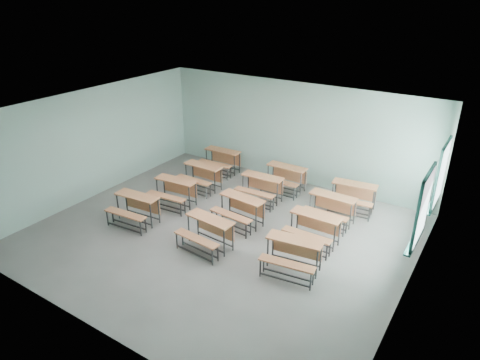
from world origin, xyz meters
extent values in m
cube|color=gray|center=(0.00, 0.00, -0.01)|extent=(9.00, 8.00, 0.02)
cube|color=silver|center=(0.00, 0.00, 3.21)|extent=(9.00, 8.00, 0.02)
cube|color=#93B8AD|center=(0.00, 4.01, 1.60)|extent=(9.00, 0.02, 3.20)
cube|color=#93B8AD|center=(0.00, -4.01, 1.60)|extent=(9.00, 0.02, 3.20)
cube|color=#93B8AD|center=(-4.51, 0.00, 1.60)|extent=(0.02, 8.00, 3.20)
cube|color=#93B8AD|center=(4.51, 0.00, 1.60)|extent=(0.02, 8.00, 3.20)
cube|color=#1C4F49|center=(4.47, 2.80, 0.93)|extent=(0.06, 1.20, 0.06)
cube|color=#1C4F49|center=(4.47, 2.80, 2.47)|extent=(0.06, 1.20, 0.06)
cube|color=#1C4F49|center=(4.47, 2.23, 1.70)|extent=(0.06, 0.06, 1.60)
cube|color=#1C4F49|center=(4.47, 3.37, 1.70)|extent=(0.06, 0.06, 1.60)
cube|color=#1C4F49|center=(4.47, 2.80, 1.70)|extent=(0.04, 0.04, 1.48)
cube|color=#1C4F49|center=(4.47, 2.80, 1.70)|extent=(0.04, 1.08, 0.04)
cube|color=#1C4F49|center=(4.43, 2.80, 0.87)|extent=(0.14, 1.28, 0.04)
cube|color=white|center=(4.50, 2.80, 1.70)|extent=(0.01, 1.08, 1.48)
cube|color=#1C4F49|center=(4.47, 0.80, 0.93)|extent=(0.06, 1.20, 0.06)
cube|color=#1C4F49|center=(4.47, 0.80, 2.47)|extent=(0.06, 1.20, 0.06)
cube|color=#1C4F49|center=(4.47, 0.23, 1.70)|extent=(0.06, 0.06, 1.60)
cube|color=#1C4F49|center=(4.47, 1.37, 1.70)|extent=(0.06, 0.06, 1.60)
cube|color=#1C4F49|center=(4.47, 0.80, 1.70)|extent=(0.04, 0.04, 1.48)
cube|color=#1C4F49|center=(4.47, 0.80, 1.70)|extent=(0.04, 1.08, 0.04)
cube|color=#1C4F49|center=(4.43, 0.80, 0.87)|extent=(0.14, 1.28, 0.04)
cube|color=white|center=(4.50, 0.80, 1.70)|extent=(0.01, 1.08, 1.48)
cube|color=#B26840|center=(-2.25, -0.66, 0.75)|extent=(1.26, 0.50, 0.04)
cube|color=#B26840|center=(-2.27, -0.47, 0.43)|extent=(1.16, 0.11, 0.42)
cylinder|color=#323436|center=(-2.80, -0.86, 0.36)|extent=(0.04, 0.04, 0.73)
cylinder|color=#323436|center=(-1.68, -0.78, 0.36)|extent=(0.04, 0.04, 0.73)
cylinder|color=#323436|center=(-2.82, -0.54, 0.36)|extent=(0.04, 0.04, 0.73)
cylinder|color=#323436|center=(-1.70, -0.45, 0.36)|extent=(0.04, 0.04, 0.73)
cube|color=#323436|center=(-2.24, -0.82, 0.10)|extent=(1.12, 0.12, 0.03)
cube|color=#323436|center=(-2.26, -0.49, 0.10)|extent=(1.12, 0.12, 0.03)
cube|color=#B26840|center=(-2.21, -1.15, 0.44)|extent=(1.24, 0.35, 0.04)
cylinder|color=#323436|center=(-2.77, -1.29, 0.21)|extent=(0.04, 0.04, 0.42)
cylinder|color=#323436|center=(-1.64, -1.20, 0.21)|extent=(0.04, 0.04, 0.42)
cylinder|color=#323436|center=(-2.78, -1.09, 0.21)|extent=(0.04, 0.04, 0.42)
cylinder|color=#323436|center=(-1.66, -1.00, 0.21)|extent=(0.04, 0.04, 0.42)
cube|color=#323436|center=(-2.21, -1.24, 0.08)|extent=(1.12, 0.12, 0.03)
cube|color=#323436|center=(-2.22, -1.05, 0.08)|extent=(1.12, 0.12, 0.03)
cube|color=#B26840|center=(0.10, -0.59, 0.75)|extent=(1.26, 0.51, 0.04)
cube|color=#B26840|center=(0.11, -0.41, 0.43)|extent=(1.16, 0.11, 0.42)
cylinder|color=#323436|center=(-0.48, -0.71, 0.36)|extent=(0.04, 0.04, 0.73)
cylinder|color=#323436|center=(0.64, -0.80, 0.36)|extent=(0.04, 0.04, 0.73)
cylinder|color=#323436|center=(-0.45, -0.39, 0.36)|extent=(0.04, 0.04, 0.73)
cylinder|color=#323436|center=(0.67, -0.48, 0.36)|extent=(0.04, 0.04, 0.73)
cube|color=#323436|center=(0.08, -0.76, 0.10)|extent=(1.12, 0.12, 0.03)
cube|color=#323436|center=(0.11, -0.43, 0.10)|extent=(1.12, 0.12, 0.03)
cube|color=#B26840|center=(0.06, -1.08, 0.44)|extent=(1.24, 0.35, 0.04)
cylinder|color=#323436|center=(-0.51, -1.13, 0.21)|extent=(0.04, 0.04, 0.42)
cylinder|color=#323436|center=(0.61, -1.23, 0.21)|extent=(0.04, 0.04, 0.42)
cylinder|color=#323436|center=(-0.49, -0.94, 0.21)|extent=(0.04, 0.04, 0.42)
cylinder|color=#323436|center=(0.63, -1.03, 0.21)|extent=(0.04, 0.04, 0.42)
cube|color=#323436|center=(0.05, -1.18, 0.08)|extent=(1.12, 0.12, 0.03)
cube|color=#323436|center=(0.07, -0.99, 0.08)|extent=(1.12, 0.12, 0.03)
cube|color=#B26840|center=(2.21, -0.33, 0.75)|extent=(1.27, 0.57, 0.04)
cube|color=#B26840|center=(2.18, -0.15, 0.43)|extent=(1.16, 0.18, 0.42)
cylinder|color=#323436|center=(1.67, -0.57, 0.36)|extent=(0.04, 0.04, 0.73)
cylinder|color=#323436|center=(2.79, -0.42, 0.36)|extent=(0.04, 0.04, 0.73)
cylinder|color=#323436|center=(1.63, -0.25, 0.36)|extent=(0.04, 0.04, 0.73)
cylinder|color=#323436|center=(2.74, -0.10, 0.36)|extent=(0.04, 0.04, 0.73)
cube|color=#323436|center=(2.23, -0.50, 0.10)|extent=(1.12, 0.18, 0.03)
cube|color=#323436|center=(2.19, -0.17, 0.10)|extent=(1.12, 0.18, 0.03)
cube|color=#B26840|center=(2.27, -0.82, 0.44)|extent=(1.25, 0.42, 0.04)
cylinder|color=#323436|center=(1.73, -0.99, 0.21)|extent=(0.04, 0.04, 0.42)
cylinder|color=#323436|center=(2.84, -0.84, 0.21)|extent=(0.04, 0.04, 0.42)
cylinder|color=#323436|center=(1.70, -0.80, 0.21)|extent=(0.04, 0.04, 0.42)
cylinder|color=#323436|center=(2.82, -0.65, 0.21)|extent=(0.04, 0.04, 0.42)
cube|color=#323436|center=(2.29, -0.92, 0.08)|extent=(1.12, 0.18, 0.03)
cube|color=#323436|center=(2.26, -0.72, 0.08)|extent=(1.12, 0.18, 0.03)
cube|color=#B26840|center=(-2.05, 0.67, 0.75)|extent=(1.26, 0.51, 0.04)
cube|color=#B26840|center=(-2.07, 0.86, 0.43)|extent=(1.16, 0.12, 0.42)
cylinder|color=#323436|center=(-2.60, 0.46, 0.36)|extent=(0.04, 0.04, 0.73)
cylinder|color=#323436|center=(-1.48, 0.55, 0.36)|extent=(0.04, 0.04, 0.73)
cylinder|color=#323436|center=(-2.63, 0.79, 0.36)|extent=(0.04, 0.04, 0.73)
cylinder|color=#323436|center=(-1.51, 0.88, 0.36)|extent=(0.04, 0.04, 0.73)
cube|color=#323436|center=(-2.04, 0.51, 0.10)|extent=(1.12, 0.12, 0.03)
cube|color=#323436|center=(-2.07, 0.83, 0.10)|extent=(1.12, 0.12, 0.03)
cube|color=#B26840|center=(-2.01, 0.18, 0.44)|extent=(1.24, 0.36, 0.04)
cylinder|color=#323436|center=(-2.57, 0.04, 0.21)|extent=(0.04, 0.04, 0.42)
cylinder|color=#323436|center=(-1.45, 0.13, 0.21)|extent=(0.04, 0.04, 0.42)
cylinder|color=#323436|center=(-2.58, 0.23, 0.21)|extent=(0.04, 0.04, 0.42)
cylinder|color=#323436|center=(-1.46, 0.32, 0.21)|extent=(0.04, 0.04, 0.42)
cube|color=#323436|center=(-2.01, 0.08, 0.08)|extent=(1.12, 0.12, 0.03)
cube|color=#323436|center=(-2.02, 0.28, 0.08)|extent=(1.12, 0.12, 0.03)
cube|color=#B26840|center=(0.15, 0.77, 0.75)|extent=(1.26, 0.51, 0.04)
cube|color=#B26840|center=(0.16, 0.96, 0.43)|extent=(1.16, 0.12, 0.42)
cylinder|color=#323436|center=(-0.43, 0.65, 0.36)|extent=(0.04, 0.04, 0.73)
cylinder|color=#323436|center=(0.69, 0.56, 0.36)|extent=(0.04, 0.04, 0.73)
cylinder|color=#323436|center=(-0.40, 0.98, 0.36)|extent=(0.04, 0.04, 0.73)
cylinder|color=#323436|center=(0.72, 0.88, 0.36)|extent=(0.04, 0.04, 0.73)
cube|color=#323436|center=(0.13, 0.60, 0.10)|extent=(1.12, 0.12, 0.03)
cube|color=#323436|center=(0.16, 0.93, 0.10)|extent=(1.12, 0.12, 0.03)
cube|color=#B26840|center=(0.11, 0.28, 0.44)|extent=(1.24, 0.36, 0.04)
cylinder|color=#323436|center=(-0.46, 0.23, 0.21)|extent=(0.04, 0.04, 0.42)
cylinder|color=#323436|center=(0.66, 0.14, 0.21)|extent=(0.04, 0.04, 0.42)
cylinder|color=#323436|center=(-0.45, 0.42, 0.21)|extent=(0.04, 0.04, 0.42)
cylinder|color=#323436|center=(0.67, 0.33, 0.21)|extent=(0.04, 0.04, 0.42)
cube|color=#323436|center=(0.10, 0.18, 0.08)|extent=(1.12, 0.12, 0.03)
cube|color=#323436|center=(0.11, 0.38, 0.08)|extent=(1.12, 0.12, 0.03)
cube|color=#B26840|center=(2.15, 0.93, 0.75)|extent=(1.23, 0.42, 0.04)
cube|color=#B26840|center=(2.16, 1.12, 0.43)|extent=(1.17, 0.03, 0.42)
cylinder|color=#323436|center=(1.59, 0.78, 0.36)|extent=(0.04, 0.04, 0.73)
cylinder|color=#323436|center=(2.71, 0.77, 0.36)|extent=(0.04, 0.04, 0.73)
cylinder|color=#323436|center=(1.59, 1.10, 0.36)|extent=(0.04, 0.04, 0.73)
cylinder|color=#323436|center=(2.72, 1.09, 0.36)|extent=(0.04, 0.04, 0.73)
cube|color=#323436|center=(2.15, 0.77, 0.10)|extent=(1.13, 0.04, 0.03)
cube|color=#323436|center=(2.16, 1.10, 0.10)|extent=(1.13, 0.04, 0.03)
cube|color=#B26840|center=(2.15, 0.44, 0.44)|extent=(1.23, 0.27, 0.04)
cylinder|color=#323436|center=(1.59, 0.35, 0.21)|extent=(0.04, 0.04, 0.42)
cylinder|color=#323436|center=(2.71, 0.34, 0.21)|extent=(0.04, 0.04, 0.42)
cylinder|color=#323436|center=(1.59, 0.55, 0.21)|extent=(0.04, 0.04, 0.42)
cylinder|color=#323436|center=(2.71, 0.54, 0.21)|extent=(0.04, 0.04, 0.42)
cube|color=#323436|center=(2.15, 0.35, 0.08)|extent=(1.13, 0.04, 0.03)
cube|color=#323436|center=(2.15, 0.54, 0.08)|extent=(1.13, 0.04, 0.03)
cube|color=#B26840|center=(-2.05, 1.96, 0.75)|extent=(1.24, 0.43, 0.04)
cube|color=#B26840|center=(-2.05, 2.15, 0.43)|extent=(1.17, 0.04, 0.42)
cylinder|color=#323436|center=(-2.62, 1.80, 0.36)|extent=(0.04, 0.04, 0.73)
cylinder|color=#323436|center=(-1.49, 1.78, 0.36)|extent=(0.04, 0.04, 0.73)
cylinder|color=#323436|center=(-2.61, 2.13, 0.36)|extent=(0.04, 0.04, 0.73)
cylinder|color=#323436|center=(-1.49, 2.11, 0.36)|extent=(0.04, 0.04, 0.73)
cube|color=#323436|center=(-2.05, 1.79, 0.10)|extent=(1.13, 0.05, 0.03)
cube|color=#323436|center=(-2.05, 2.12, 0.10)|extent=(1.13, 0.05, 0.03)
cube|color=#B26840|center=(-2.06, 1.47, 0.44)|extent=(1.23, 0.28, 0.04)
cylinder|color=#323436|center=(-2.62, 1.38, 0.21)|extent=(0.04, 0.04, 0.42)
cylinder|color=#323436|center=(-1.50, 1.36, 0.21)|extent=(0.04, 0.04, 0.42)
cylinder|color=#323436|center=(-2.62, 1.57, 0.21)|extent=(0.04, 0.04, 0.42)
cylinder|color=#323436|center=(-1.50, 1.55, 0.21)|extent=(0.04, 0.04, 0.42)
cube|color=#323436|center=(-2.06, 1.37, 0.08)|extent=(1.13, 0.05, 0.03)
cube|color=#323436|center=(-2.06, 1.56, 0.08)|extent=(1.13, 0.05, 0.03)
cube|color=#B26840|center=(-0.09, 2.22, 0.75)|extent=(1.24, 0.46, 0.04)
cube|color=#B26840|center=(-0.10, 2.41, 0.43)|extent=(1.17, 0.07, 0.42)
cylinder|color=#323436|center=(-0.64, 2.04, 0.36)|extent=(0.04, 0.04, 0.73)
cylinder|color=#323436|center=(0.48, 2.09, 0.36)|extent=(0.04, 0.04, 0.73)
cylinder|color=#323436|center=(-0.66, 2.36, 0.36)|extent=(0.04, 0.04, 0.73)
cylinder|color=#323436|center=(0.47, 2.41, 0.36)|extent=(0.04, 0.04, 0.73)
cube|color=#323436|center=(-0.08, 2.06, 0.10)|extent=(1.13, 0.08, 0.03)
cube|color=#323436|center=(-0.09, 2.39, 0.10)|extent=(1.13, 0.08, 0.03)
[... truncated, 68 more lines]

